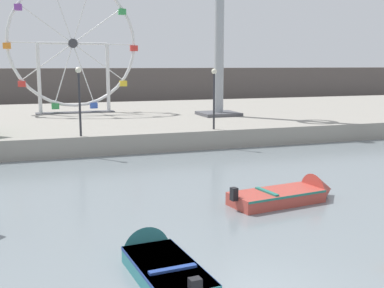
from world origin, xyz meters
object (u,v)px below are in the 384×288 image
Objects in this scene: motorboat_teal_painted at (156,261)px; ferris_wheel_white_frame at (73,46)px; promenade_lamp_near at (79,91)px; drop_tower_steel_tower at (219,7)px; promenade_lamp_far at (214,89)px; motorboat_faded_red at (294,194)px.

motorboat_teal_painted is 28.76m from ferris_wheel_white_frame.
drop_tower_steel_tower is at bearing 34.26° from promenade_lamp_near.
promenade_lamp_far is at bearing -114.09° from drop_tower_steel_tower.
drop_tower_steel_tower is 4.49× the size of promenade_lamp_far.
drop_tower_steel_tower is 14.31m from promenade_lamp_near.
promenade_lamp_far is at bearing 74.76° from motorboat_faded_red.
promenade_lamp_far is (1.36, 11.43, 3.19)m from motorboat_faded_red.
drop_tower_steel_tower reaches higher than promenade_lamp_near.
promenade_lamp_near reaches higher than promenade_lamp_far.
motorboat_faded_red is 0.28× the size of drop_tower_steel_tower.
promenade_lamp_far reaches higher than motorboat_faded_red.
promenade_lamp_far is (7.60, 15.56, 3.20)m from motorboat_teal_painted.
promenade_lamp_near is at bearing -94.24° from ferris_wheel_white_frame.
promenade_lamp_near is 1.03× the size of promenade_lamp_far.
drop_tower_steel_tower is (4.57, 18.61, 8.72)m from motorboat_faded_red.
drop_tower_steel_tower is at bearing 65.91° from promenade_lamp_far.
drop_tower_steel_tower is 9.62m from promenade_lamp_far.
promenade_lamp_far is (7.71, 0.26, -0.06)m from promenade_lamp_near.
motorboat_faded_red is 21.05m from drop_tower_steel_tower.
promenade_lamp_far is (6.76, -12.56, -2.81)m from ferris_wheel_white_frame.
ferris_wheel_white_frame is 14.54m from promenade_lamp_far.
motorboat_faded_red is at bearing -103.80° from drop_tower_steel_tower.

